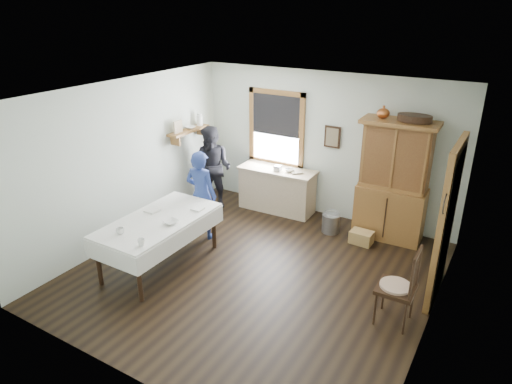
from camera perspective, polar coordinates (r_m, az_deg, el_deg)
room at (r=6.42m, az=-0.08°, el=0.18°), size 5.01×5.01×2.70m
window at (r=8.84m, az=2.55°, el=8.40°), size 1.18×0.07×1.48m
doorway at (r=6.54m, az=22.87°, el=-3.11°), size 0.09×1.14×2.22m
wall_shelf at (r=8.85m, az=-8.27°, el=7.83°), size 0.24×1.00×0.44m
framed_picture at (r=8.40m, az=9.50°, el=6.79°), size 0.30×0.04×0.40m
rug_beater at (r=5.82m, az=22.76°, el=-0.22°), size 0.01×0.27×0.27m
work_counter at (r=8.88m, az=2.64°, el=0.30°), size 1.51×0.61×0.85m
china_hutch at (r=7.94m, az=16.77°, el=1.27°), size 1.23×0.61×2.07m
dining_table at (r=7.20m, az=-11.90°, el=-6.15°), size 1.05×1.98×0.79m
spindle_chair at (r=6.06m, az=17.17°, el=-11.07°), size 0.51×0.51×1.09m
pail at (r=8.24m, az=9.33°, el=-3.86°), size 0.39×0.39×0.34m
wicker_basket at (r=7.99m, az=13.04°, el=-5.53°), size 0.38×0.28×0.22m
woman_blue at (r=7.81m, az=-6.84°, el=-0.75°), size 0.56×0.39×1.45m
figure_dark at (r=8.95m, az=-5.42°, el=2.67°), size 0.80×0.66×1.51m
table_cup_a at (r=6.70m, az=-16.62°, el=-4.68°), size 0.12×0.12×0.09m
table_cup_b at (r=6.32m, az=-14.15°, el=-6.11°), size 0.13×0.13×0.10m
table_bowl at (r=6.83m, az=-10.63°, el=-3.68°), size 0.27×0.27×0.06m
counter_book at (r=8.57m, az=4.33°, el=2.54°), size 0.29×0.29×0.02m
counter_bowl at (r=8.60m, az=4.22°, el=2.74°), size 0.18×0.18×0.06m
shelf_bowl at (r=8.85m, az=-8.23°, el=8.00°), size 0.22×0.22×0.05m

